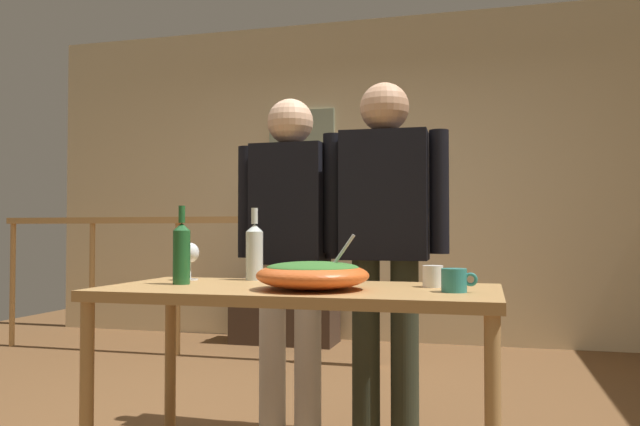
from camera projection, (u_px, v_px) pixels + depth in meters
The scene contains 14 objects.
back_wall at pixel (372, 179), 5.66m from camera, with size 6.29×0.10×2.88m, color beige.
framed_picture at pixel (302, 140), 5.78m from camera, with size 0.62×0.03×0.55m, color gray.
stair_railing at pixel (242, 264), 4.80m from camera, with size 3.17×0.10×1.13m.
tv_console at pixel (285, 311), 5.47m from camera, with size 0.90×0.40×0.55m, color #38281E.
flat_screen_tv at pixel (284, 252), 5.45m from camera, with size 0.53×0.12×0.42m.
serving_table at pixel (299, 307), 2.38m from camera, with size 1.49×0.70×0.76m.
salad_bowl at pixel (313, 274), 2.28m from camera, with size 0.41×0.41×0.21m.
wine_glass at pixel (190, 254), 2.72m from camera, with size 0.08×0.08×0.16m.
wine_bottle_green at pixel (182, 252), 2.51m from camera, with size 0.07×0.07×0.31m.
wine_bottle_clear at pixel (254, 251), 2.72m from camera, with size 0.07×0.07×0.31m.
mug_white at pixel (434, 276), 2.38m from camera, with size 0.11×0.08×0.08m.
mug_teal at pixel (455, 280), 2.18m from camera, with size 0.12×0.09×0.08m.
person_standing_left at pixel (290, 237), 3.04m from camera, with size 0.54×0.23×1.62m.
person_standing_right at pixel (385, 227), 2.93m from camera, with size 0.59×0.23×1.67m.
Camera 1 is at (0.99, -2.95, 0.97)m, focal length 35.34 mm.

